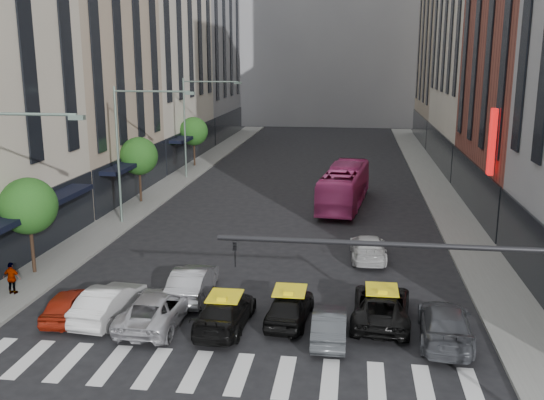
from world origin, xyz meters
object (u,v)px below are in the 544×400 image
at_px(streetlamp_far, 195,115).
at_px(bus, 344,186).
at_px(taxi_center, 290,306).
at_px(pedestrian_far, 12,278).
at_px(car_red, 69,304).
at_px(streetlamp_mid, 131,137).
at_px(car_white_front, 110,302).
at_px(taxi_left, 225,312).

xyz_separation_m(streetlamp_far, bus, (13.79, -8.92, -4.38)).
xyz_separation_m(taxi_center, pedestrian_far, (-13.15, 1.00, 0.22)).
xyz_separation_m(bus, pedestrian_far, (-15.01, -20.00, -0.61)).
height_order(streetlamp_far, car_red, streetlamp_far).
distance_m(car_red, bus, 24.65).
relative_size(streetlamp_mid, car_white_front, 2.02).
height_order(bus, pedestrian_far, bus).
bearing_deg(pedestrian_far, streetlamp_mid, -92.45).
relative_size(car_red, taxi_left, 0.78).
bearing_deg(bus, car_white_front, 72.99).
xyz_separation_m(car_white_front, taxi_center, (7.69, 0.69, -0.04)).
bearing_deg(bus, streetlamp_mid, 33.91).
relative_size(streetlamp_mid, pedestrian_far, 5.86).
bearing_deg(streetlamp_mid, streetlamp_far, 90.00).
relative_size(streetlamp_mid, car_red, 2.45).
bearing_deg(taxi_center, pedestrian_far, 0.64).
bearing_deg(streetlamp_mid, taxi_left, -57.80).
xyz_separation_m(car_white_front, taxi_left, (5.10, -0.21, -0.05)).
distance_m(car_white_front, bus, 23.72).
relative_size(streetlamp_far, taxi_left, 1.92).
relative_size(streetlamp_mid, taxi_left, 1.92).
height_order(streetlamp_far, pedestrian_far, streetlamp_far).
relative_size(taxi_left, bus, 0.43).
relative_size(car_red, pedestrian_far, 2.39).
relative_size(car_white_front, pedestrian_far, 2.90).
xyz_separation_m(car_red, taxi_center, (9.46, 0.88, 0.07)).
height_order(streetlamp_mid, car_red, streetlamp_mid).
bearing_deg(streetlamp_mid, pedestrian_far, -95.38).
bearing_deg(car_red, car_white_front, -178.39).
distance_m(streetlamp_mid, car_red, 15.92).
bearing_deg(taxi_left, streetlamp_mid, -55.27).
distance_m(streetlamp_mid, streetlamp_far, 16.00).
bearing_deg(bus, car_red, 69.41).
height_order(streetlamp_mid, taxi_left, streetlamp_mid).
bearing_deg(streetlamp_far, streetlamp_mid, -90.00).
bearing_deg(car_red, taxi_left, 175.20).
relative_size(taxi_center, bus, 0.37).
distance_m(streetlamp_mid, pedestrian_far, 13.91).
bearing_deg(streetlamp_mid, bus, 27.16).
distance_m(car_red, taxi_left, 6.86).
height_order(car_red, taxi_left, taxi_left).
height_order(taxi_left, taxi_center, taxi_center).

